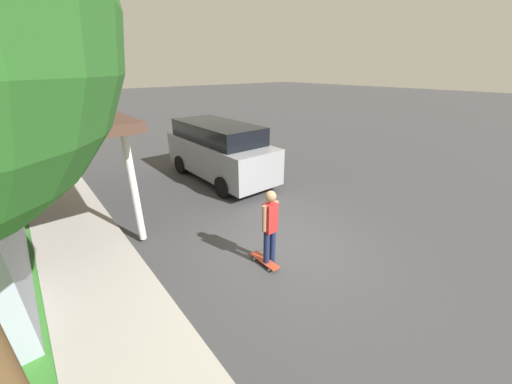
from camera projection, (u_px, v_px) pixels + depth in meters
ground_plane at (281, 248)px, 6.71m from camera, size 120.00×120.00×0.00m
sidewalk at (63, 203)px, 8.83m from camera, size 1.80×80.00×0.10m
suv_parked at (219, 150)px, 10.56m from camera, size 2.03×4.89×2.09m
car_down_street at (80, 117)px, 20.54m from camera, size 1.96×4.41×1.36m
skateboarder at (270, 225)px, 5.80m from camera, size 0.41×0.23×1.72m
skateboard at (265, 261)px, 6.16m from camera, size 0.21×0.78×0.10m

